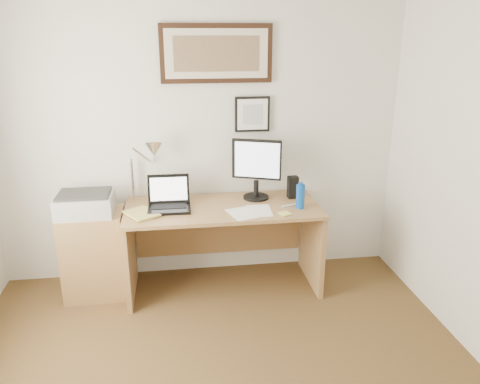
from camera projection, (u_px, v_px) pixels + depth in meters
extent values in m
cube|color=silver|center=(200.00, 138.00, 4.03)|extent=(3.50, 0.02, 2.50)
cube|color=olive|center=(95.00, 254.00, 3.89)|extent=(0.50, 0.40, 0.73)
cylinder|color=#0D4AB1|center=(300.00, 196.00, 3.80)|extent=(0.07, 0.07, 0.20)
cylinder|color=#0D4AB1|center=(301.00, 184.00, 3.76)|extent=(0.04, 0.04, 0.02)
cube|color=black|center=(293.00, 187.00, 4.04)|extent=(0.09, 0.08, 0.19)
cube|color=white|center=(242.00, 213.00, 3.71)|extent=(0.26, 0.31, 0.00)
cube|color=white|center=(259.00, 211.00, 3.76)|extent=(0.21, 0.28, 0.00)
cube|color=#DFE36B|center=(285.00, 214.00, 3.69)|extent=(0.11, 0.11, 0.01)
cylinder|color=white|center=(289.00, 206.00, 3.86)|extent=(0.14, 0.06, 0.02)
imported|color=tan|center=(130.00, 217.00, 3.61)|extent=(0.32, 0.34, 0.02)
cube|color=olive|center=(223.00, 208.00, 3.87)|extent=(1.60, 0.70, 0.03)
cube|color=olive|center=(130.00, 255.00, 3.89)|extent=(0.04, 0.65, 0.72)
cube|color=olive|center=(312.00, 244.00, 4.09)|extent=(0.04, 0.65, 0.72)
cube|color=olive|center=(219.00, 225.00, 4.27)|extent=(1.50, 0.03, 0.55)
cube|color=black|center=(169.00, 209.00, 3.78)|extent=(0.34, 0.24, 0.02)
cube|color=black|center=(169.00, 206.00, 3.80)|extent=(0.28, 0.13, 0.00)
cube|color=black|center=(169.00, 189.00, 3.86)|extent=(0.34, 0.08, 0.23)
cube|color=white|center=(169.00, 189.00, 3.85)|extent=(0.30, 0.06, 0.18)
cylinder|color=black|center=(256.00, 197.00, 4.05)|extent=(0.22, 0.22, 0.02)
cylinder|color=black|center=(256.00, 188.00, 4.03)|extent=(0.04, 0.04, 0.14)
cube|color=black|center=(257.00, 159.00, 3.93)|extent=(0.41, 0.18, 0.34)
cube|color=silver|center=(257.00, 160.00, 3.92)|extent=(0.36, 0.14, 0.30)
cube|color=#A9A9AC|center=(85.00, 205.00, 3.73)|extent=(0.44, 0.34, 0.16)
cube|color=#2D2D2D|center=(84.00, 194.00, 3.70)|extent=(0.40, 0.30, 0.02)
cylinder|color=silver|center=(132.00, 179.00, 3.98)|extent=(0.02, 0.02, 0.36)
cylinder|color=silver|center=(142.00, 155.00, 3.87)|extent=(0.15, 0.23, 0.19)
cone|color=silver|center=(154.00, 149.00, 3.80)|extent=(0.16, 0.18, 0.15)
cube|color=black|center=(216.00, 54.00, 3.80)|extent=(0.92, 0.03, 0.47)
cube|color=beige|center=(217.00, 54.00, 3.78)|extent=(0.84, 0.01, 0.39)
cube|color=brown|center=(217.00, 54.00, 3.78)|extent=(0.70, 0.00, 0.28)
cube|color=black|center=(252.00, 114.00, 4.00)|extent=(0.30, 0.02, 0.30)
cube|color=white|center=(253.00, 114.00, 3.99)|extent=(0.26, 0.00, 0.26)
cube|color=#AAAFB4|center=(253.00, 115.00, 3.98)|extent=(0.17, 0.00, 0.17)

